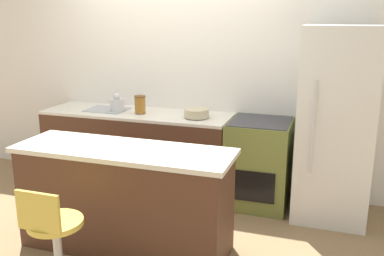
# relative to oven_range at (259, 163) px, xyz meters

# --- Properties ---
(ground_plane) EXTENTS (14.00, 14.00, 0.00)m
(ground_plane) POSITION_rel_oven_range_xyz_m (-1.05, -0.34, -0.44)
(ground_plane) COLOR #8E704C
(wall_back) EXTENTS (8.00, 0.06, 2.60)m
(wall_back) POSITION_rel_oven_range_xyz_m (-1.05, 0.35, 0.86)
(wall_back) COLOR white
(wall_back) RESTS_ON ground_plane
(back_counter) EXTENTS (2.09, 0.63, 0.89)m
(back_counter) POSITION_rel_oven_range_xyz_m (-1.36, 0.00, -0.00)
(back_counter) COLOR #4C2D1E
(back_counter) RESTS_ON ground_plane
(kitchen_island) EXTENTS (1.80, 0.59, 0.88)m
(kitchen_island) POSITION_rel_oven_range_xyz_m (-0.90, -1.23, -0.00)
(kitchen_island) COLOR #4C2D1E
(kitchen_island) RESTS_ON ground_plane
(oven_range) EXTENTS (0.61, 0.65, 0.89)m
(oven_range) POSITION_rel_oven_range_xyz_m (0.00, 0.00, 0.00)
(oven_range) COLOR olive
(oven_range) RESTS_ON ground_plane
(refrigerator) EXTENTS (0.67, 0.74, 1.83)m
(refrigerator) POSITION_rel_oven_range_xyz_m (0.71, -0.04, 0.47)
(refrigerator) COLOR silver
(refrigerator) RESTS_ON ground_plane
(stool_chair) EXTENTS (0.38, 0.38, 0.81)m
(stool_chair) POSITION_rel_oven_range_xyz_m (-1.09, -1.92, -0.05)
(stool_chair) COLOR #B7B7BC
(stool_chair) RESTS_ON ground_plane
(kettle) EXTENTS (0.15, 0.15, 0.20)m
(kettle) POSITION_rel_oven_range_xyz_m (-1.57, -0.05, 0.53)
(kettle) COLOR silver
(kettle) RESTS_ON back_counter
(mixing_bowl) EXTENTS (0.26, 0.26, 0.09)m
(mixing_bowl) POSITION_rel_oven_range_xyz_m (-0.66, -0.05, 0.49)
(mixing_bowl) COLOR #C1B28E
(mixing_bowl) RESTS_ON back_counter
(canister_jar) EXTENTS (0.12, 0.12, 0.19)m
(canister_jar) POSITION_rel_oven_range_xyz_m (-1.30, -0.05, 0.54)
(canister_jar) COLOR #9E6623
(canister_jar) RESTS_ON back_counter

